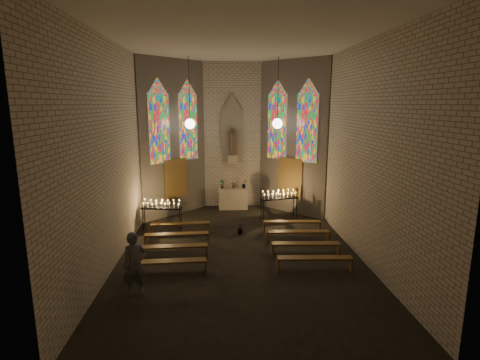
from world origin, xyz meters
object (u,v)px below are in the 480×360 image
aisle_flower_pot (240,228)px  visitor (135,264)px  votive_stand_right (279,196)px  altar (233,199)px  votive_stand_left (162,206)px

aisle_flower_pot → visitor: size_ratio=0.24×
votive_stand_right → altar: bearing=122.2°
votive_stand_left → visitor: size_ratio=0.95×
votive_stand_left → aisle_flower_pot: bearing=-4.4°
altar → aisle_flower_pot: size_ratio=3.39×
votive_stand_left → votive_stand_right: bearing=19.7°
altar → votive_stand_right: 2.75m
visitor → altar: bearing=48.5°
votive_stand_left → votive_stand_right: (4.96, 1.17, 0.03)m
visitor → aisle_flower_pot: bearing=34.7°
altar → visitor: bearing=-109.5°
aisle_flower_pot → visitor: (-3.07, -4.66, 0.66)m
altar → visitor: size_ratio=0.81×
aisle_flower_pot → votive_stand_right: size_ratio=0.24×
altar → votive_stand_right: votive_stand_right is taller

